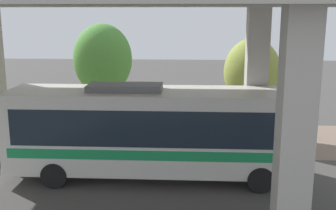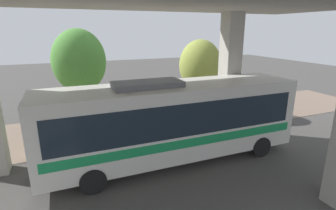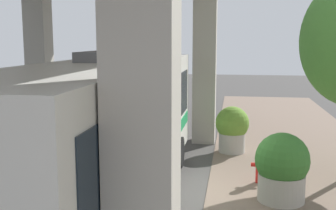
# 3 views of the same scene
# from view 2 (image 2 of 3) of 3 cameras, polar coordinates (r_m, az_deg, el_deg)

# --- Properties ---
(ground_plane) EXTENTS (80.00, 80.00, 0.00)m
(ground_plane) POSITION_cam_2_polar(r_m,az_deg,el_deg) (14.14, -8.80, -8.76)
(ground_plane) COLOR #474442
(ground_plane) RESTS_ON ground
(sidewalk_strip) EXTENTS (6.00, 40.00, 0.02)m
(sidewalk_strip) POSITION_cam_2_polar(r_m,az_deg,el_deg) (16.85, -11.24, -4.67)
(sidewalk_strip) COLOR #7A6656
(sidewalk_strip) RESTS_ON ground
(overpass) EXTENTS (9.40, 19.55, 7.39)m
(overpass) POSITION_cam_2_polar(r_m,az_deg,el_deg) (9.00, -4.19, 19.71)
(overpass) COLOR #ADA89E
(overpass) RESTS_ON ground
(bus) EXTENTS (2.79, 11.56, 3.83)m
(bus) POSITION_cam_2_polar(r_m,az_deg,el_deg) (11.76, 1.03, -2.87)
(bus) COLOR silver
(bus) RESTS_ON ground
(fire_hydrant) EXTENTS (0.54, 0.26, 1.04)m
(fire_hydrant) POSITION_cam_2_polar(r_m,az_deg,el_deg) (15.12, -13.74, -5.19)
(fire_hydrant) COLOR red
(fire_hydrant) RESTS_ON ground
(planter_front) EXTENTS (1.38, 1.38, 1.80)m
(planter_front) POSITION_cam_2_polar(r_m,az_deg,el_deg) (15.63, -9.26, -2.77)
(planter_front) COLOR #ADA89E
(planter_front) RESTS_ON ground
(planter_middle) EXTENTS (1.23, 1.23, 1.72)m
(planter_middle) POSITION_cam_2_polar(r_m,az_deg,el_deg) (14.15, -26.56, -6.33)
(planter_middle) COLOR #ADA89E
(planter_middle) RESTS_ON ground
(street_tree_near) EXTENTS (2.92, 2.92, 5.27)m
(street_tree_near) POSITION_cam_2_polar(r_m,az_deg,el_deg) (18.55, 7.01, 8.61)
(street_tree_near) COLOR brown
(street_tree_near) RESTS_ON ground
(street_tree_far) EXTENTS (3.17, 3.17, 5.98)m
(street_tree_far) POSITION_cam_2_polar(r_m,az_deg,el_deg) (16.77, -18.78, 9.03)
(street_tree_far) COLOR brown
(street_tree_far) RESTS_ON ground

